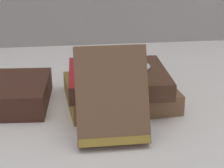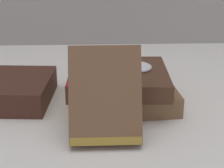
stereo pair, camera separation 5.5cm
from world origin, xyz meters
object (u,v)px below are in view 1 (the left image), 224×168
object	(u,v)px
book_leaning_front	(112,99)
book_flat_bottom	(116,92)
pocket_watch	(135,66)
book_flat_top	(115,78)

from	to	relation	value
book_leaning_front	book_flat_bottom	bearing A→B (deg)	79.59
pocket_watch	book_flat_top	bearing A→B (deg)	-168.22
book_flat_bottom	book_leaning_front	world-z (taller)	book_leaning_front
book_flat_bottom	book_flat_top	distance (m)	0.04
book_flat_top	pocket_watch	distance (m)	0.04
book_flat_bottom	pocket_watch	distance (m)	0.06
book_leaning_front	pocket_watch	world-z (taller)	book_leaning_front
book_flat_bottom	book_leaning_front	size ratio (longest dim) A/B	1.42
pocket_watch	book_flat_bottom	bearing A→B (deg)	176.06
book_flat_bottom	pocket_watch	bearing A→B (deg)	-8.71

